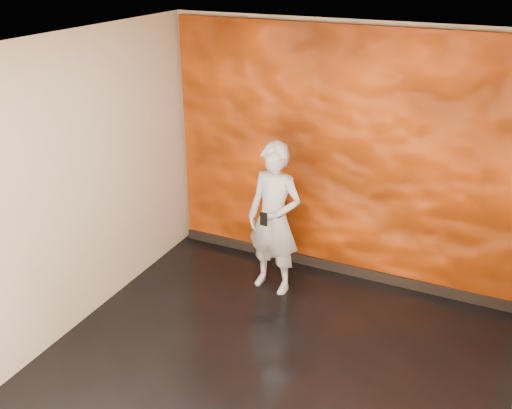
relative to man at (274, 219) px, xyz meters
name	(u,v)px	position (x,y,z in m)	size (l,w,h in m)	color
room	(267,232)	(0.50, -1.32, 0.57)	(4.02, 4.02, 2.81)	black
feature_wall	(342,158)	(0.50, 0.64, 0.55)	(3.90, 0.06, 2.75)	#F24D09
baseboard	(334,266)	(0.50, 0.60, -0.77)	(3.90, 0.04, 0.12)	black
man	(274,219)	(0.00, 0.00, 0.00)	(0.61, 0.40, 1.66)	#A2A8B3
phone	(264,219)	(-0.01, -0.26, 0.11)	(0.08, 0.02, 0.14)	black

